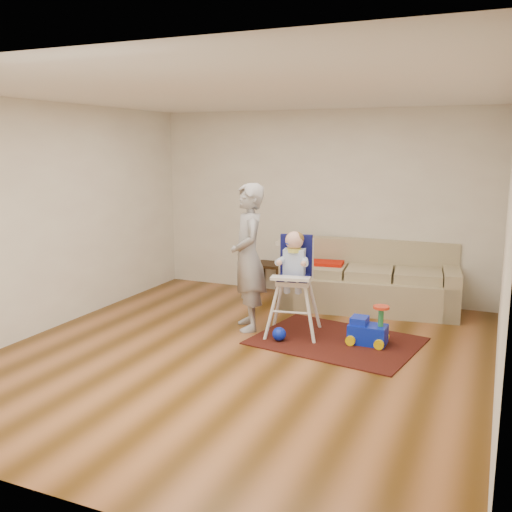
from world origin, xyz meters
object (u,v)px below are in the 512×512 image
at_px(ride_on_toy, 368,324).
at_px(adult, 248,257).
at_px(sofa, 369,276).
at_px(high_chair, 294,285).
at_px(toy_ball, 279,334).
at_px(side_table, 271,278).

relative_size(ride_on_toy, adult, 0.26).
bearing_deg(sofa, high_chair, -119.10).
bearing_deg(adult, toy_ball, 26.01).
height_order(ride_on_toy, toy_ball, ride_on_toy).
bearing_deg(ride_on_toy, adult, -179.53).
relative_size(sofa, high_chair, 1.96).
bearing_deg(toy_ball, sofa, 70.41).
xyz_separation_m(sofa, ride_on_toy, (0.31, -1.46, -0.21)).
bearing_deg(high_chair, ride_on_toy, -11.33).
bearing_deg(ride_on_toy, side_table, 138.17).
height_order(ride_on_toy, high_chair, high_chair).
relative_size(ride_on_toy, high_chair, 0.37).
bearing_deg(sofa, toy_ball, -117.03).
bearing_deg(side_table, adult, -76.83).
bearing_deg(side_table, sofa, -9.17).
bearing_deg(ride_on_toy, toy_ball, -161.11).
distance_m(ride_on_toy, toy_ball, 1.00).
distance_m(sofa, ride_on_toy, 1.50).
bearing_deg(adult, side_table, 160.18).
relative_size(sofa, ride_on_toy, 5.33).
xyz_separation_m(ride_on_toy, toy_ball, (-0.94, -0.31, -0.15)).
bearing_deg(high_chair, adult, 169.82).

